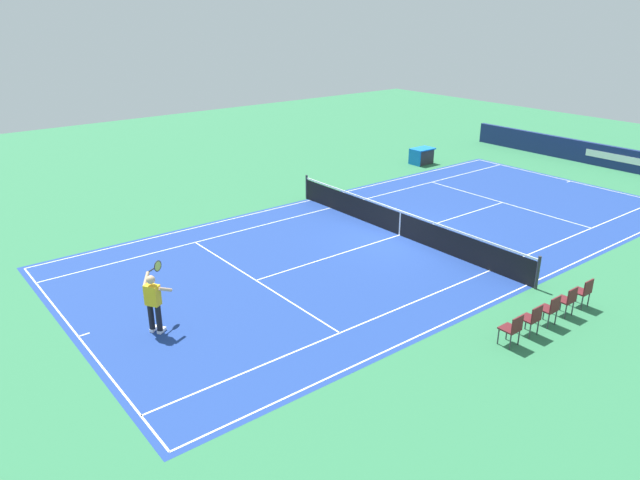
% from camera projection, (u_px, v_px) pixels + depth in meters
% --- Properties ---
extents(ground_plane, '(60.00, 60.00, 0.00)m').
position_uv_depth(ground_plane, '(399.00, 235.00, 22.41)').
color(ground_plane, '#2D7247').
extents(court_slab, '(24.20, 11.40, 0.00)m').
position_uv_depth(court_slab, '(399.00, 235.00, 22.41)').
color(court_slab, navy).
rests_on(court_slab, ground_plane).
extents(court_line_markings, '(23.85, 11.05, 0.01)m').
position_uv_depth(court_line_markings, '(399.00, 235.00, 22.41)').
color(court_line_markings, white).
rests_on(court_line_markings, ground_plane).
extents(tennis_net, '(0.10, 11.70, 1.08)m').
position_uv_depth(tennis_net, '(400.00, 223.00, 22.23)').
color(tennis_net, '#2D2D33').
rests_on(tennis_net, ground_plane).
extents(stadium_barrier, '(0.26, 17.00, 1.16)m').
position_uv_depth(stadium_barrier, '(613.00, 158.00, 31.35)').
color(stadium_barrier, navy).
rests_on(stadium_barrier, ground_plane).
extents(tennis_player_near, '(0.84, 1.02, 1.70)m').
position_uv_depth(tennis_player_near, '(154.00, 300.00, 15.46)').
color(tennis_player_near, black).
rests_on(tennis_player_near, ground_plane).
extents(tennis_ball, '(0.07, 0.07, 0.07)m').
position_uv_depth(tennis_ball, '(374.00, 220.00, 23.85)').
color(tennis_ball, '#CCE01E').
rests_on(tennis_ball, ground_plane).
extents(spectator_chair_0, '(0.44, 0.44, 0.88)m').
position_uv_depth(spectator_chair_0, '(584.00, 291.00, 16.90)').
color(spectator_chair_0, '#38383D').
rests_on(spectator_chair_0, ground_plane).
extents(spectator_chair_1, '(0.44, 0.44, 0.88)m').
position_uv_depth(spectator_chair_1, '(568.00, 299.00, 16.41)').
color(spectator_chair_1, '#38383D').
rests_on(spectator_chair_1, ground_plane).
extents(spectator_chair_2, '(0.44, 0.44, 0.88)m').
position_uv_depth(spectator_chair_2, '(550.00, 308.00, 15.92)').
color(spectator_chair_2, '#38383D').
rests_on(spectator_chair_2, ground_plane).
extents(spectator_chair_3, '(0.44, 0.44, 0.88)m').
position_uv_depth(spectator_chair_3, '(532.00, 318.00, 15.44)').
color(spectator_chair_3, '#38383D').
rests_on(spectator_chair_3, ground_plane).
extents(spectator_chair_4, '(0.44, 0.44, 0.88)m').
position_uv_depth(spectator_chair_4, '(513.00, 328.00, 14.95)').
color(spectator_chair_4, '#38383D').
rests_on(spectator_chair_4, ground_plane).
extents(equipment_cart_tarped, '(1.25, 0.84, 0.85)m').
position_uv_depth(equipment_cart_tarped, '(422.00, 156.00, 32.32)').
color(equipment_cart_tarped, '#2D2D33').
rests_on(equipment_cart_tarped, ground_plane).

